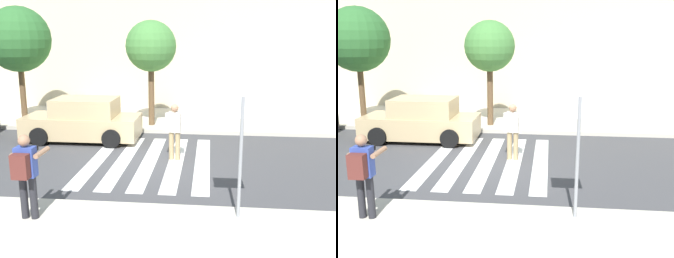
% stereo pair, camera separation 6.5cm
% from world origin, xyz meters
% --- Properties ---
extents(ground_plane, '(120.00, 120.00, 0.00)m').
position_xyz_m(ground_plane, '(0.00, 0.00, 0.00)').
color(ground_plane, '#424244').
extents(sidewalk_far, '(60.00, 4.80, 0.14)m').
position_xyz_m(sidewalk_far, '(0.00, 6.00, 0.07)').
color(sidewalk_far, beige).
rests_on(sidewalk_far, ground).
extents(building_facade_far, '(56.00, 4.00, 6.30)m').
position_xyz_m(building_facade_far, '(0.00, 10.40, 3.15)').
color(building_facade_far, beige).
rests_on(building_facade_far, ground).
extents(crosswalk_stripe_0, '(0.44, 5.20, 0.01)m').
position_xyz_m(crosswalk_stripe_0, '(-1.60, 0.20, 0.00)').
color(crosswalk_stripe_0, silver).
rests_on(crosswalk_stripe_0, ground).
extents(crosswalk_stripe_1, '(0.44, 5.20, 0.01)m').
position_xyz_m(crosswalk_stripe_1, '(-0.80, 0.20, 0.00)').
color(crosswalk_stripe_1, silver).
rests_on(crosswalk_stripe_1, ground).
extents(crosswalk_stripe_2, '(0.44, 5.20, 0.01)m').
position_xyz_m(crosswalk_stripe_2, '(0.00, 0.20, 0.00)').
color(crosswalk_stripe_2, silver).
rests_on(crosswalk_stripe_2, ground).
extents(crosswalk_stripe_3, '(0.44, 5.20, 0.01)m').
position_xyz_m(crosswalk_stripe_3, '(0.80, 0.20, 0.00)').
color(crosswalk_stripe_3, silver).
rests_on(crosswalk_stripe_3, ground).
extents(crosswalk_stripe_4, '(0.44, 5.20, 0.01)m').
position_xyz_m(crosswalk_stripe_4, '(1.60, 0.20, 0.00)').
color(crosswalk_stripe_4, silver).
rests_on(crosswalk_stripe_4, ground).
extents(stop_sign, '(0.76, 0.08, 2.79)m').
position_xyz_m(stop_sign, '(2.39, -3.64, 2.17)').
color(stop_sign, gray).
rests_on(stop_sign, sidewalk_near).
extents(photographer_with_backpack, '(0.58, 0.84, 1.72)m').
position_xyz_m(photographer_with_backpack, '(-1.77, -4.17, 1.17)').
color(photographer_with_backpack, '#232328').
rests_on(photographer_with_backpack, sidewalk_near).
extents(pedestrian_crossing, '(0.58, 0.29, 1.72)m').
position_xyz_m(pedestrian_crossing, '(0.74, 0.38, 0.97)').
color(pedestrian_crossing, tan).
rests_on(pedestrian_crossing, ground).
extents(parked_car_tan, '(4.10, 1.92, 1.55)m').
position_xyz_m(parked_car_tan, '(-2.73, 2.30, 0.73)').
color(parked_car_tan, tan).
rests_on(parked_car_tan, ground).
extents(street_tree_west, '(2.63, 2.63, 4.74)m').
position_xyz_m(street_tree_west, '(-5.96, 4.41, 3.55)').
color(street_tree_west, brown).
rests_on(street_tree_west, sidewalk_far).
extents(street_tree_center, '(2.01, 2.01, 4.17)m').
position_xyz_m(street_tree_center, '(-0.57, 4.50, 3.27)').
color(street_tree_center, brown).
rests_on(street_tree_center, sidewalk_far).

